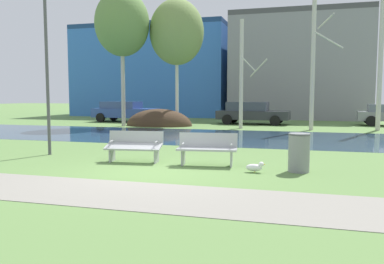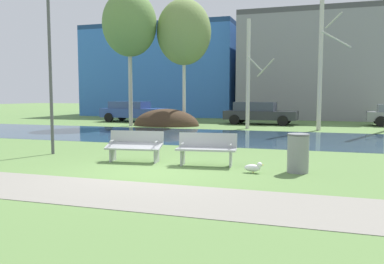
{
  "view_description": "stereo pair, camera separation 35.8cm",
  "coord_description": "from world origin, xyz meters",
  "px_view_note": "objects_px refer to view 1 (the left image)",
  "views": [
    {
      "loc": [
        3.55,
        -9.09,
        1.9
      ],
      "look_at": [
        0.53,
        1.59,
        0.86
      ],
      "focal_mm": 37.19,
      "sensor_mm": 36.0,
      "label": 1
    },
    {
      "loc": [
        3.89,
        -8.99,
        1.9
      ],
      "look_at": [
        0.53,
        1.59,
        0.86
      ],
      "focal_mm": 37.19,
      "sensor_mm": 36.0,
      "label": 2
    }
  ],
  "objects_px": {
    "bench_right": "(207,148)",
    "parked_van_nearest_blue": "(125,111)",
    "trash_bin": "(299,152)",
    "seagull": "(255,167)",
    "streetlamp": "(46,43)",
    "bench_left": "(134,145)",
    "parked_sedan_second_dark": "(251,112)"
  },
  "relations": [
    {
      "from": "bench_right",
      "to": "parked_van_nearest_blue",
      "type": "bearing_deg",
      "value": 122.2
    },
    {
      "from": "trash_bin",
      "to": "seagull",
      "type": "height_order",
      "value": "trash_bin"
    },
    {
      "from": "parked_van_nearest_blue",
      "to": "trash_bin",
      "type": "bearing_deg",
      "value": -52.33
    },
    {
      "from": "seagull",
      "to": "streetlamp",
      "type": "bearing_deg",
      "value": 169.97
    },
    {
      "from": "trash_bin",
      "to": "parked_van_nearest_blue",
      "type": "relative_size",
      "value": 0.2
    },
    {
      "from": "bench_left",
      "to": "trash_bin",
      "type": "height_order",
      "value": "trash_bin"
    },
    {
      "from": "streetlamp",
      "to": "parked_sedan_second_dark",
      "type": "distance_m",
      "value": 16.04
    },
    {
      "from": "bench_right",
      "to": "seagull",
      "type": "xyz_separation_m",
      "value": [
        1.36,
        -0.64,
        -0.34
      ]
    },
    {
      "from": "bench_left",
      "to": "streetlamp",
      "type": "relative_size",
      "value": 0.31
    },
    {
      "from": "bench_right",
      "to": "seagull",
      "type": "relative_size",
      "value": 3.44
    },
    {
      "from": "bench_left",
      "to": "trash_bin",
      "type": "distance_m",
      "value": 4.53
    },
    {
      "from": "seagull",
      "to": "parked_van_nearest_blue",
      "type": "distance_m",
      "value": 19.6
    },
    {
      "from": "seagull",
      "to": "parked_sedan_second_dark",
      "type": "relative_size",
      "value": 0.1
    },
    {
      "from": "bench_right",
      "to": "streetlamp",
      "type": "xyz_separation_m",
      "value": [
        -5.31,
        0.54,
        3.05
      ]
    },
    {
      "from": "bench_left",
      "to": "parked_sedan_second_dark",
      "type": "height_order",
      "value": "parked_sedan_second_dark"
    },
    {
      "from": "streetlamp",
      "to": "bench_left",
      "type": "bearing_deg",
      "value": -9.68
    },
    {
      "from": "parked_van_nearest_blue",
      "to": "seagull",
      "type": "bearing_deg",
      "value": -55.42
    },
    {
      "from": "trash_bin",
      "to": "bench_left",
      "type": "bearing_deg",
      "value": 176.86
    },
    {
      "from": "seagull",
      "to": "parked_van_nearest_blue",
      "type": "relative_size",
      "value": 0.1
    },
    {
      "from": "bench_right",
      "to": "parked_sedan_second_dark",
      "type": "bearing_deg",
      "value": 93.01
    },
    {
      "from": "bench_right",
      "to": "parked_sedan_second_dark",
      "type": "height_order",
      "value": "parked_sedan_second_dark"
    },
    {
      "from": "bench_left",
      "to": "seagull",
      "type": "height_order",
      "value": "bench_left"
    },
    {
      "from": "seagull",
      "to": "streetlamp",
      "type": "relative_size",
      "value": 0.09
    },
    {
      "from": "trash_bin",
      "to": "seagull",
      "type": "xyz_separation_m",
      "value": [
        -1.03,
        -0.39,
        -0.36
      ]
    },
    {
      "from": "trash_bin",
      "to": "parked_sedan_second_dark",
      "type": "height_order",
      "value": "parked_sedan_second_dark"
    },
    {
      "from": "trash_bin",
      "to": "parked_van_nearest_blue",
      "type": "xyz_separation_m",
      "value": [
        -12.15,
        15.74,
        0.27
      ]
    },
    {
      "from": "parked_van_nearest_blue",
      "to": "parked_sedan_second_dark",
      "type": "distance_m",
      "value": 8.93
    },
    {
      "from": "parked_van_nearest_blue",
      "to": "parked_sedan_second_dark",
      "type": "xyz_separation_m",
      "value": [
        8.93,
        0.2,
        -0.0
      ]
    },
    {
      "from": "streetlamp",
      "to": "bench_right",
      "type": "bearing_deg",
      "value": -5.83
    },
    {
      "from": "seagull",
      "to": "streetlamp",
      "type": "height_order",
      "value": "streetlamp"
    },
    {
      "from": "bench_right",
      "to": "parked_sedan_second_dark",
      "type": "distance_m",
      "value": 15.72
    },
    {
      "from": "streetlamp",
      "to": "parked_sedan_second_dark",
      "type": "xyz_separation_m",
      "value": [
        4.49,
        15.15,
        -2.76
      ]
    }
  ]
}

